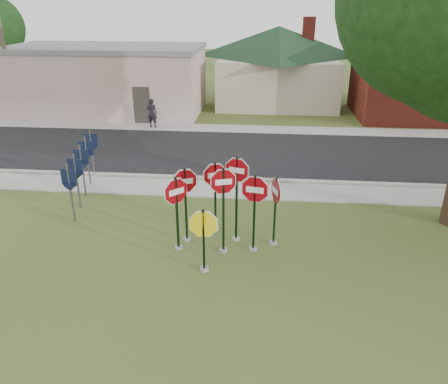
# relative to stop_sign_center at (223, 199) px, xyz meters

# --- Properties ---
(ground) EXTENTS (120.00, 120.00, 0.00)m
(ground) POSITION_rel_stop_sign_center_xyz_m (-0.16, -0.99, -1.70)
(ground) COLOR #3E541F
(ground) RESTS_ON ground
(sidewalk_near) EXTENTS (60.00, 1.60, 0.06)m
(sidewalk_near) POSITION_rel_stop_sign_center_xyz_m (-0.16, 4.51, -1.67)
(sidewalk_near) COLOR #999991
(sidewalk_near) RESTS_ON ground
(road) EXTENTS (60.00, 7.00, 0.04)m
(road) POSITION_rel_stop_sign_center_xyz_m (-0.16, 9.01, -1.68)
(road) COLOR black
(road) RESTS_ON ground
(sidewalk_far) EXTENTS (60.00, 1.60, 0.06)m
(sidewalk_far) POSITION_rel_stop_sign_center_xyz_m (-0.16, 13.31, -1.67)
(sidewalk_far) COLOR #999991
(sidewalk_far) RESTS_ON ground
(curb) EXTENTS (60.00, 0.20, 0.14)m
(curb) POSITION_rel_stop_sign_center_xyz_m (-0.16, 5.51, -1.63)
(curb) COLOR #999991
(curb) RESTS_ON ground
(stop_sign_center) EXTENTS (0.97, 0.34, 2.73)m
(stop_sign_center) POSITION_rel_stop_sign_center_xyz_m (0.00, 0.00, 0.00)
(stop_sign_center) COLOR gray
(stop_sign_center) RESTS_ON ground
(stop_sign_yellow) EXTENTS (1.08, 0.24, 1.96)m
(stop_sign_yellow) POSITION_rel_stop_sign_center_xyz_m (-0.43, -1.03, -0.56)
(stop_sign_yellow) COLOR gray
(stop_sign_yellow) RESTS_ON ground
(stop_sign_left) EXTENTS (0.76, 0.78, 2.39)m
(stop_sign_left) POSITION_rel_stop_sign_center_xyz_m (-1.34, 0.03, -0.23)
(stop_sign_left) COLOR gray
(stop_sign_left) RESTS_ON ground
(stop_sign_right) EXTENTS (1.07, 0.24, 2.49)m
(stop_sign_right) POSITION_rel_stop_sign_center_xyz_m (0.87, 0.16, -0.16)
(stop_sign_right) COLOR gray
(stop_sign_right) RESTS_ON ground
(stop_sign_back_right) EXTENTS (0.98, 0.32, 2.80)m
(stop_sign_back_right) POSITION_rel_stop_sign_center_xyz_m (0.32, 0.72, 0.05)
(stop_sign_back_right) COLOR gray
(stop_sign_back_right) RESTS_ON ground
(stop_sign_back_left) EXTENTS (0.96, 0.37, 2.40)m
(stop_sign_back_left) POSITION_rel_stop_sign_center_xyz_m (-0.38, 1.32, -0.24)
(stop_sign_back_left) COLOR gray
(stop_sign_back_left) RESTS_ON ground
(stop_sign_far_right) EXTENTS (0.32, 1.00, 2.27)m
(stop_sign_far_right) POSITION_rel_stop_sign_center_xyz_m (1.47, 0.58, -0.33)
(stop_sign_far_right) COLOR gray
(stop_sign_far_right) RESTS_ON ground
(stop_sign_far_left) EXTENTS (0.93, 0.46, 2.48)m
(stop_sign_far_left) POSITION_rel_stop_sign_center_xyz_m (-1.18, 0.54, -0.18)
(stop_sign_far_left) COLOR gray
(stop_sign_far_left) RESTS_ON ground
(route_sign_row) EXTENTS (1.43, 4.63, 2.00)m
(route_sign_row) POSITION_rel_stop_sign_center_xyz_m (-5.56, 3.51, -0.47)
(route_sign_row) COLOR #59595E
(route_sign_row) RESTS_ON ground
(building_stucco) EXTENTS (12.20, 6.20, 4.20)m
(building_stucco) POSITION_rel_stop_sign_center_xyz_m (-9.15, 17.01, 0.45)
(building_stucco) COLOR beige
(building_stucco) RESTS_ON ground
(building_house) EXTENTS (11.60, 11.60, 6.20)m
(building_house) POSITION_rel_stop_sign_center_xyz_m (1.85, 21.01, 1.95)
(building_house) COLOR #BCAB95
(building_house) RESTS_ON ground
(building_brick) EXTENTS (10.20, 6.20, 4.75)m
(building_brick) POSITION_rel_stop_sign_center_xyz_m (11.84, 17.51, 0.71)
(building_brick) COLOR maroon
(building_brick) RESTS_ON ground
(utility_pole_near) EXTENTS (2.20, 0.26, 9.50)m
(utility_pole_near) POSITION_rel_stop_sign_center_xyz_m (-14.16, 14.21, 3.27)
(utility_pole_near) COLOR #4E4434
(utility_pole_near) RESTS_ON ground
(pedestrian) EXTENTS (0.65, 0.48, 1.64)m
(pedestrian) POSITION_rel_stop_sign_center_xyz_m (-5.35, 13.18, -0.82)
(pedestrian) COLOR black
(pedestrian) RESTS_ON sidewalk_far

